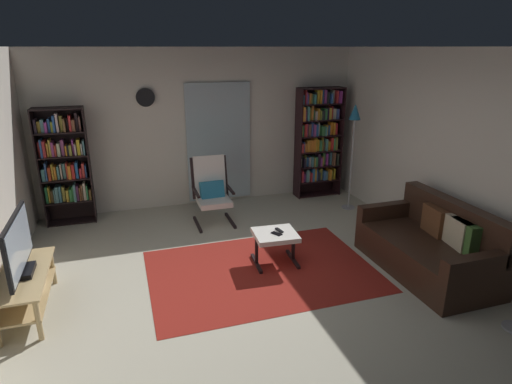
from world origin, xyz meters
TOP-DOWN VIEW (x-y plane):
  - ground_plane at (0.00, 0.00)m, footprint 7.02×7.02m
  - wall_back at (0.00, 2.90)m, footprint 5.60×0.06m
  - wall_right at (2.70, 0.00)m, footprint 0.06×6.00m
  - glass_door_panel at (0.28, 2.83)m, footprint 1.10×0.01m
  - area_rug at (0.17, 0.23)m, footprint 2.70×1.89m
  - tv_stand at (-2.37, 0.18)m, footprint 0.45×1.15m
  - television at (-2.37, 0.17)m, footprint 0.20×1.00m
  - bookshelf_near_tv at (-2.15, 2.62)m, footprint 0.71×0.30m
  - bookshelf_near_sofa at (2.03, 2.65)m, footprint 0.82×0.30m
  - leather_sofa at (2.13, -0.38)m, footprint 0.90×1.73m
  - lounge_armchair at (-0.06, 1.96)m, footprint 0.56×0.65m
  - ottoman at (0.40, 0.38)m, footprint 0.55×0.52m
  - tv_remote at (0.46, 0.41)m, footprint 0.06×0.15m
  - cell_phone at (0.40, 0.34)m, footprint 0.13×0.16m
  - floor_lamp_by_shelf at (2.26, 1.83)m, footprint 0.22×0.22m
  - wall_clock at (-0.88, 2.82)m, footprint 0.29×0.03m

SIDE VIEW (x-z plane):
  - ground_plane at x=0.00m, z-range 0.00..0.00m
  - area_rug at x=0.17m, z-range 0.00..0.01m
  - tv_stand at x=-2.37m, z-range 0.07..0.51m
  - leather_sofa at x=2.13m, z-range -0.12..0.74m
  - ottoman at x=0.40m, z-range 0.14..0.55m
  - cell_phone at x=0.40m, z-range 0.42..0.43m
  - tv_remote at x=0.46m, z-range 0.42..0.43m
  - lounge_armchair at x=-0.06m, z-range 0.02..1.05m
  - television at x=-2.37m, z-range 0.43..1.04m
  - bookshelf_near_tv at x=-2.15m, z-range 0.05..1.82m
  - bookshelf_near_sofa at x=2.03m, z-range 0.07..2.01m
  - glass_door_panel at x=0.28m, z-range 0.05..2.05m
  - wall_back at x=0.00m, z-range 0.00..2.60m
  - wall_right at x=2.70m, z-range 0.00..2.60m
  - floor_lamp_by_shelf at x=2.26m, z-range 0.53..2.28m
  - wall_clock at x=-0.88m, z-range 1.71..2.00m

